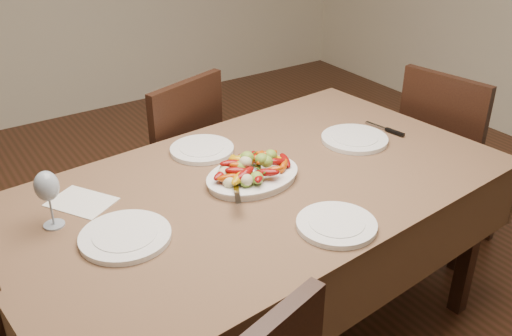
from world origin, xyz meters
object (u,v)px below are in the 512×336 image
(plate_left, at_px, (125,237))
(chair_far, at_px, (162,167))
(plate_right, at_px, (354,139))
(plate_near, at_px, (336,225))
(plate_far, at_px, (202,150))
(chair_right, at_px, (454,158))
(wine_glass, at_px, (49,198))
(serving_platter, at_px, (253,178))
(dining_table, at_px, (256,268))

(plate_left, bearing_deg, chair_far, 59.37)
(plate_right, bearing_deg, plate_near, -137.43)
(plate_right, bearing_deg, plate_far, 155.14)
(chair_right, xyz_separation_m, wine_glass, (-1.91, 0.06, 0.39))
(serving_platter, bearing_deg, plate_left, -170.54)
(chair_right, distance_m, wine_glass, 1.95)
(chair_far, bearing_deg, plate_far, 68.51)
(dining_table, distance_m, serving_platter, 0.39)
(chair_far, distance_m, plate_far, 0.55)
(plate_left, distance_m, plate_near, 0.65)
(dining_table, bearing_deg, chair_right, 3.38)
(plate_left, bearing_deg, wine_glass, 129.17)
(dining_table, xyz_separation_m, plate_near, (0.05, -0.37, 0.39))
(serving_platter, relative_size, plate_far, 1.38)
(plate_near, bearing_deg, plate_right, 42.57)
(wine_glass, bearing_deg, dining_table, -10.85)
(chair_right, relative_size, plate_left, 3.40)
(chair_far, bearing_deg, plate_right, 108.28)
(plate_near, bearing_deg, plate_left, 151.81)
(chair_far, distance_m, plate_left, 1.04)
(chair_far, height_order, plate_near, chair_far)
(serving_platter, bearing_deg, chair_right, 2.33)
(chair_far, distance_m, serving_platter, 0.83)
(chair_far, relative_size, wine_glass, 4.64)
(wine_glass, bearing_deg, plate_right, -3.05)
(plate_far, distance_m, plate_near, 0.71)
(dining_table, relative_size, chair_far, 1.94)
(dining_table, distance_m, plate_left, 0.65)
(dining_table, bearing_deg, plate_right, 7.04)
(wine_glass, bearing_deg, serving_platter, -8.99)
(chair_far, xyz_separation_m, wine_glass, (-0.67, -0.66, 0.39))
(plate_right, distance_m, plate_near, 0.65)
(plate_far, bearing_deg, plate_right, -24.86)
(dining_table, bearing_deg, plate_left, -172.96)
(chair_right, distance_m, serving_platter, 1.27)
(dining_table, distance_m, wine_glass, 0.84)
(chair_far, distance_m, plate_right, 0.96)
(dining_table, bearing_deg, wine_glass, 169.15)
(dining_table, relative_size, plate_right, 6.77)
(chair_right, xyz_separation_m, serving_platter, (-1.23, -0.05, 0.30))
(serving_platter, height_order, plate_right, serving_platter)
(chair_far, relative_size, chair_right, 1.00)
(chair_far, height_order, serving_platter, chair_far)
(chair_far, xyz_separation_m, serving_platter, (0.01, -0.77, 0.30))
(plate_left, distance_m, plate_far, 0.62)
(dining_table, height_order, plate_right, plate_right)
(dining_table, height_order, chair_right, chair_right)
(chair_right, height_order, plate_left, chair_right)
(chair_far, height_order, wine_glass, wine_glass)
(plate_left, xyz_separation_m, wine_glass, (-0.16, 0.19, 0.09))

